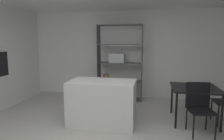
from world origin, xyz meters
TOP-DOWN VIEW (x-y plane):
  - back_partition at (0.00, 3.10)m, footprint 7.02×0.06m
  - kitchen_island at (-0.13, 0.88)m, footprint 1.35×0.76m
  - open_bookshelf at (-0.14, 2.72)m, footprint 1.31×0.37m
  - dining_table at (1.76, 1.38)m, footprint 0.94×0.98m
  - dining_chair_near at (1.74, 0.87)m, footprint 0.50×0.50m

SIDE VIEW (x-z plane):
  - kitchen_island at x=-0.13m, z-range 0.00..0.91m
  - dining_chair_near at x=1.74m, z-range 0.08..1.03m
  - dining_table at x=1.76m, z-range 0.30..1.05m
  - open_bookshelf at x=-0.14m, z-range -0.06..2.13m
  - back_partition at x=0.00m, z-range 0.00..2.63m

